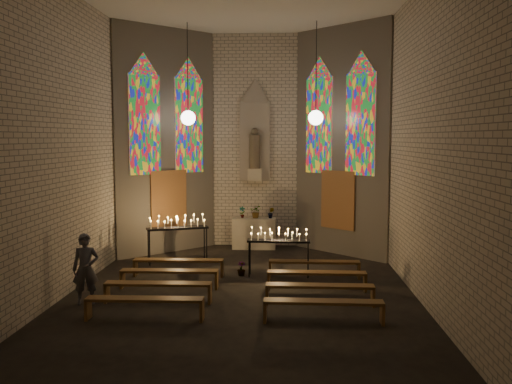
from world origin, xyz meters
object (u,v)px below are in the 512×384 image
(votive_stand_left, at_px, (177,225))
(visitor, at_px, (86,269))
(altar, at_px, (254,233))
(votive_stand_right, at_px, (279,237))
(aisle_flower_pot, at_px, (241,269))

(votive_stand_left, xyz_separation_m, visitor, (-1.21, -4.19, -0.33))
(altar, distance_m, votive_stand_left, 3.13)
(altar, height_order, visitor, visitor)
(altar, relative_size, votive_stand_right, 0.85)
(visitor, bearing_deg, votive_stand_right, 19.53)
(altar, bearing_deg, visitor, -117.25)
(aisle_flower_pot, bearing_deg, votive_stand_left, 143.14)
(aisle_flower_pot, bearing_deg, votive_stand_right, -1.28)
(aisle_flower_pot, distance_m, votive_stand_left, 2.62)
(altar, relative_size, votive_stand_left, 0.78)
(altar, xyz_separation_m, votive_stand_left, (-2.10, -2.24, 0.61))
(aisle_flower_pot, distance_m, votive_stand_right, 1.29)
(altar, relative_size, visitor, 0.90)
(aisle_flower_pot, relative_size, visitor, 0.24)
(aisle_flower_pot, height_order, votive_stand_right, votive_stand_right)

